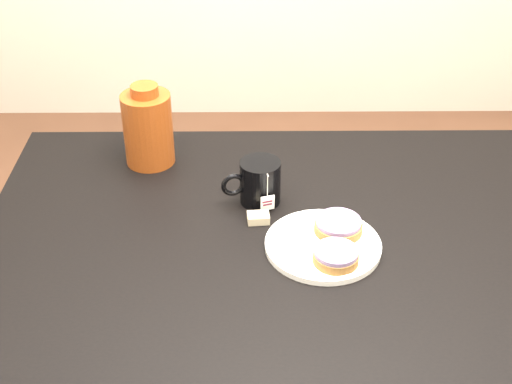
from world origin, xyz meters
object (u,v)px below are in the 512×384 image
bagel_front (336,256)px  mug (259,182)px  plate (323,244)px  teabag_pouch (258,218)px  table (324,272)px  bagel_back (338,226)px  bagel_package (148,128)px

bagel_front → mug: size_ratio=0.70×
plate → teabag_pouch: bearing=144.6°
bagel_front → teabag_pouch: bagel_front is taller
bagel_front → mug: bearing=122.7°
table → plate: (-0.01, -0.02, 0.09)m
bagel_front → plate: bearing=108.0°
table → bagel_back: bagel_back is taller
bagel_back → bagel_front: size_ratio=1.12×
bagel_front → mug: mug is taller
bagel_package → plate: bearing=-41.5°
plate → bagel_package: bagel_package is taller
bagel_back → bagel_package: (-0.41, 0.29, 0.06)m
mug → bagel_package: (-0.25, 0.17, 0.04)m
teabag_pouch → bagel_package: size_ratio=0.23×
bagel_front → mug: (-0.14, 0.22, 0.02)m
table → bagel_back: size_ratio=13.04×
table → mug: bearing=133.5°
plate → bagel_front: bagel_front is taller
bagel_back → mug: size_ratio=0.78×
plate → teabag_pouch: teabag_pouch is taller
plate → bagel_back: bagel_back is taller
table → teabag_pouch: teabag_pouch is taller
table → bagel_back: bearing=31.8°
bagel_back → bagel_front: 0.10m
bagel_package → bagel_front: bearing=-44.7°
table → bagel_package: 0.52m
plate → bagel_front: size_ratio=2.38×
plate → bagel_back: bearing=49.1°
mug → bagel_package: bearing=128.9°
bagel_back → table: bearing=-148.2°
table → bagel_package: bagel_package is taller
mug → teabag_pouch: size_ratio=3.07×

